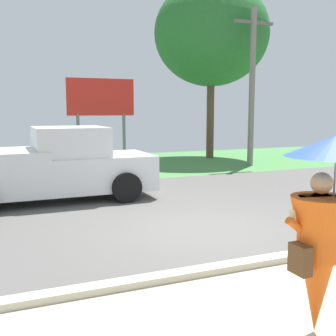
{
  "coord_description": "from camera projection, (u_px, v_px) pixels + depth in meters",
  "views": [
    {
      "loc": [
        -3.7,
        -7.01,
        2.32
      ],
      "look_at": [
        -0.35,
        1.0,
        1.1
      ],
      "focal_mm": 44.45,
      "sensor_mm": 36.0,
      "label": 1
    }
  ],
  "objects": [
    {
      "name": "pickup_truck",
      "position": [
        52.0,
        167.0,
        10.68
      ],
      "size": [
        5.2,
        2.28,
        1.88
      ],
      "rotation": [
        0.0,
        0.0,
        -0.15
      ],
      "color": "silver",
      "rests_on": "ground_plane"
    },
    {
      "name": "tree_center_back",
      "position": [
        211.0,
        34.0,
        19.51
      ],
      "size": [
        5.38,
        5.38,
        8.31
      ],
      "color": "brown",
      "rests_on": "ground_plane"
    },
    {
      "name": "monk_pedestrian",
      "position": [
        322.0,
        229.0,
        4.24
      ],
      "size": [
        1.09,
        1.03,
        2.13
      ],
      "rotation": [
        0.0,
        0.0,
        0.06
      ],
      "color": "#E55B19",
      "rests_on": "ground_plane"
    },
    {
      "name": "utility_pole",
      "position": [
        252.0,
        84.0,
        17.05
      ],
      "size": [
        1.8,
        0.24,
        6.4
      ],
      "color": "gray",
      "rests_on": "ground_plane"
    },
    {
      "name": "ground_plane",
      "position": [
        152.0,
        201.0,
        10.84
      ],
      "size": [
        40.0,
        22.0,
        0.2
      ],
      "color": "#565451"
    },
    {
      "name": "roadside_billboard",
      "position": [
        101.0,
        104.0,
        15.89
      ],
      "size": [
        2.6,
        0.12,
        3.5
      ],
      "color": "slate",
      "rests_on": "ground_plane"
    }
  ]
}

